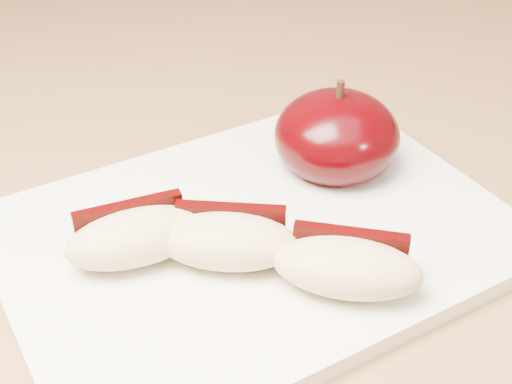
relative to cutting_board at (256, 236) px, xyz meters
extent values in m
cube|color=silver|center=(0.04, 0.83, -0.46)|extent=(2.40, 0.60, 0.90)
cube|color=#91643F|center=(0.04, 0.13, -0.03)|extent=(1.64, 0.64, 0.04)
cube|color=silver|center=(0.00, 0.00, 0.00)|extent=(0.33, 0.28, 0.01)
ellipsoid|color=black|center=(0.06, 0.05, 0.02)|extent=(0.08, 0.08, 0.05)
cylinder|color=black|center=(0.06, 0.05, 0.06)|extent=(0.00, 0.00, 0.01)
ellipsoid|color=tan|center=(-0.07, -0.01, 0.02)|extent=(0.08, 0.05, 0.03)
cube|color=black|center=(-0.07, 0.00, 0.02)|extent=(0.06, 0.02, 0.02)
ellipsoid|color=tan|center=(-0.02, -0.02, 0.02)|extent=(0.08, 0.06, 0.03)
cube|color=black|center=(-0.02, -0.01, 0.02)|extent=(0.06, 0.02, 0.02)
ellipsoid|color=tan|center=(0.03, -0.06, 0.02)|extent=(0.08, 0.06, 0.03)
cube|color=black|center=(0.04, -0.04, 0.02)|extent=(0.06, 0.03, 0.02)
camera|label=1|loc=(-0.06, -0.30, 0.26)|focal=50.00mm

